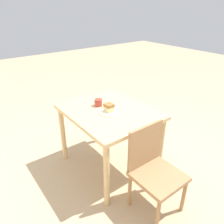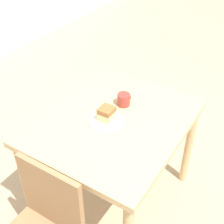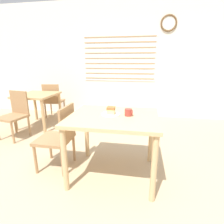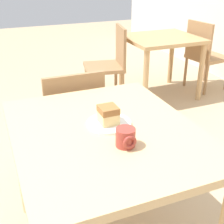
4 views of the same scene
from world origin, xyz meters
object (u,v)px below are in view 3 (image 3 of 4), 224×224
Objects in this scene: dining_table_far at (38,100)px; cake_slice at (111,110)px; dining_table_near at (114,125)px; chair_near_window at (59,136)px; chair_far_corner at (15,113)px; coffee_mug at (129,112)px; plate at (111,114)px; chair_far_opposite at (53,100)px.

dining_table_far is 2.35m from cake_slice.
cake_slice reaches higher than dining_table_far.
chair_near_window reaches higher than dining_table_near.
cake_slice reaches higher than dining_table_near.
chair_far_corner is 9.20× the size of coffee_mug.
cake_slice is (1.87, -1.41, 0.24)m from dining_table_far.
chair_far_corner is at bearing 157.96° from plate.
chair_near_window is at bearing -179.08° from cake_slice.
dining_table_far is 8.80× the size of cake_slice.
chair_far_opposite is (0.12, 1.23, 0.00)m from chair_far_corner.
chair_far_opposite reaches higher than dining_table_near.
chair_near_window and coffee_mug have the same top height.
chair_far_corner reaches higher than dining_table_near.
cake_slice is at bearing -11.28° from chair_far_corner.
coffee_mug is (0.21, -0.00, -0.01)m from cake_slice.
chair_far_corner is at bearing 159.79° from coffee_mug.
chair_near_window is (-0.72, 0.02, -0.21)m from dining_table_near.
dining_table_near is 1.20× the size of chair_far_corner.
chair_far_corner is at bearing 157.51° from dining_table_near.
cake_slice is (1.96, -0.79, 0.37)m from chair_far_corner.
plate is 0.05m from cake_slice.
plate is at bearing 131.50° from cake_slice.
chair_near_window reaches higher than dining_table_far.
coffee_mug is at bearing -1.72° from plate.
chair_far_opposite is 9.22× the size of cake_slice.
chair_far_opposite is at bearing 87.10° from dining_table_far.
dining_table_near is 11.04× the size of coffee_mug.
cake_slice is at bearing 140.54° from dining_table_near.
dining_table_far is 0.63m from chair_far_opposite.
cake_slice reaches higher than chair_far_opposite.
chair_far_opposite reaches higher than dining_table_far.
dining_table_far is 1.85m from chair_near_window.
cake_slice is at bearing 124.66° from chair_far_opposite.
cake_slice is 0.21m from coffee_mug.
coffee_mug reaches higher than plate.
chair_far_corner is 9.22× the size of cake_slice.
chair_far_opposite is at bearing 95.36° from chair_far_corner.
chair_far_corner is 2.14m from cake_slice.
dining_table_near is at bearing -40.54° from plate.
chair_far_corner and chair_far_opposite have the same top height.
chair_near_window is at bearing 112.01° from chair_far_opposite.
chair_far_opposite is (-1.16, 2.03, 0.00)m from chair_near_window.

